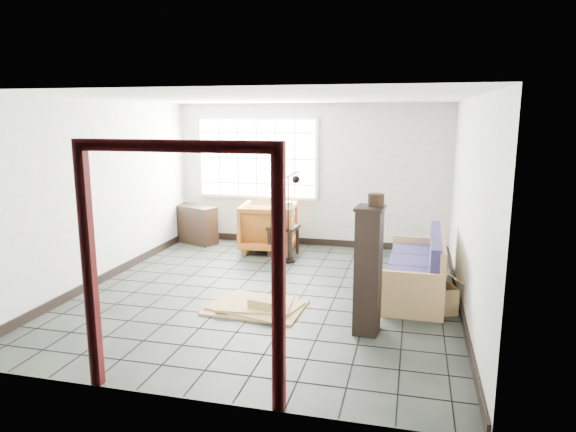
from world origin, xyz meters
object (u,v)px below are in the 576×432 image
(armchair, at_px, (268,224))
(side_table, at_px, (284,231))
(futon_sofa, at_px, (420,272))
(tall_shelf, at_px, (368,269))

(armchair, bearing_deg, side_table, 138.31)
(futon_sofa, bearing_deg, armchair, 148.26)
(tall_shelf, bearing_deg, armchair, 127.39)
(futon_sofa, xyz_separation_m, tall_shelf, (-0.57, -1.40, 0.42))
(futon_sofa, xyz_separation_m, armchair, (-2.61, 1.70, 0.17))
(futon_sofa, relative_size, tall_shelf, 1.36)
(armchair, distance_m, side_table, 0.42)
(armchair, height_order, tall_shelf, tall_shelf)
(side_table, height_order, tall_shelf, tall_shelf)
(side_table, bearing_deg, tall_shelf, -59.36)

